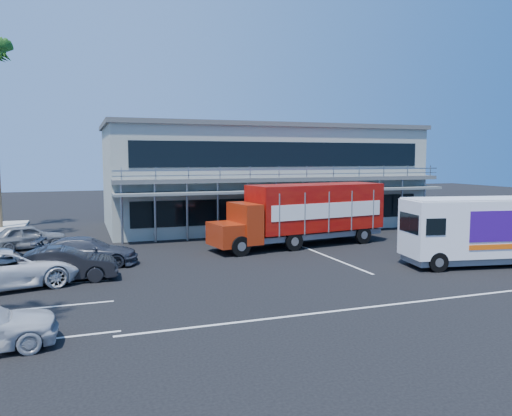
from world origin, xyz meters
name	(u,v)px	position (x,y,z in m)	size (l,w,h in m)	color
ground	(311,268)	(0.00, 0.00, 0.00)	(120.00, 120.00, 0.00)	black
building	(260,176)	(3.00, 14.94, 3.66)	(22.40, 12.00, 7.30)	#A3AA9C
red_truck	(305,212)	(2.30, 5.49, 1.91)	(10.57, 3.94, 3.48)	maroon
white_van	(473,230)	(7.35, -1.93, 1.66)	(6.71, 3.25, 3.14)	white
parked_car_b	(64,264)	(-10.44, 1.20, 0.69)	(1.46, 4.18, 1.38)	black
parked_car_c	(6,269)	(-12.50, 0.80, 0.76)	(2.53, 5.48, 1.52)	silver
parked_car_d	(87,251)	(-9.50, 4.00, 0.66)	(1.85, 4.56, 1.32)	#303540
parked_car_e	(28,237)	(-12.50, 9.55, 0.68)	(1.60, 3.97, 1.35)	slate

